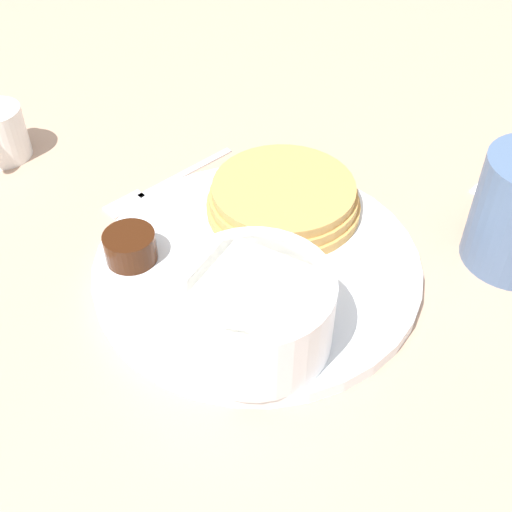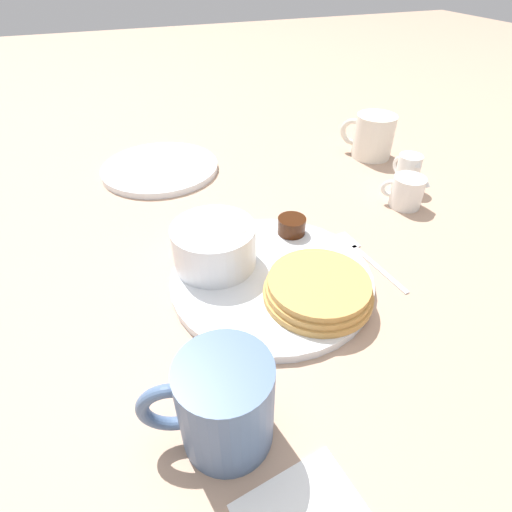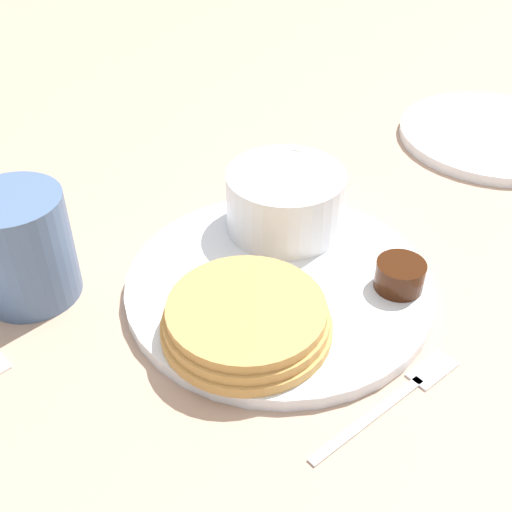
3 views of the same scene
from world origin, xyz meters
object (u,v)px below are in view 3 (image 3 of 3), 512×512
Objects in this scene: bowl at (285,199)px; coffee_mug at (22,245)px; plate at (279,284)px; fork at (402,392)px.

bowl is 0.23m from coffee_mug.
plate is 2.29× the size of coffee_mug.
bowl reaches higher than plate.
coffee_mug is 0.32m from fork.
fork is (-0.01, 0.14, -0.00)m from plate.
fork is at bearing 93.07° from plate.
bowl is 0.96× the size of coffee_mug.
coffee_mug is (0.18, -0.12, 0.04)m from plate.
plate is at bearing -86.93° from fork.
plate is 2.40× the size of bowl.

